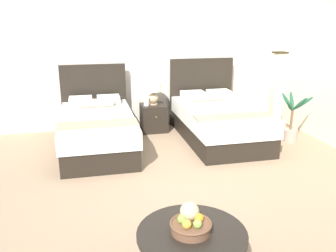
# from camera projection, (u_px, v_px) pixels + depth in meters

# --- Properties ---
(ground_plane) EXTENTS (9.27, 9.25, 0.02)m
(ground_plane) POSITION_uv_depth(u_px,v_px,m) (186.00, 185.00, 4.68)
(ground_plane) COLOR #987B5E
(wall_back) EXTENTS (9.27, 0.12, 2.63)m
(wall_back) POSITION_uv_depth(u_px,v_px,m) (147.00, 58.00, 6.91)
(wall_back) COLOR silver
(wall_back) RESTS_ON ground
(bed_near_window) EXTENTS (1.18, 2.12, 1.26)m
(bed_near_window) POSITION_uv_depth(u_px,v_px,m) (97.00, 129.00, 5.86)
(bed_near_window) COLOR black
(bed_near_window) RESTS_ON ground
(bed_near_corner) EXTENTS (1.26, 2.16, 1.31)m
(bed_near_corner) POSITION_uv_depth(u_px,v_px,m) (218.00, 121.00, 6.32)
(bed_near_corner) COLOR black
(bed_near_corner) RESTS_ON ground
(nightstand) EXTENTS (0.47, 0.48, 0.51)m
(nightstand) POSITION_uv_depth(u_px,v_px,m) (154.00, 118.00, 6.80)
(nightstand) COLOR black
(nightstand) RESTS_ON ground
(table_lamp) EXTENTS (0.30, 0.30, 0.43)m
(table_lamp) POSITION_uv_depth(u_px,v_px,m) (153.00, 90.00, 6.67)
(table_lamp) COLOR tan
(table_lamp) RESTS_ON nightstand
(vase) EXTENTS (0.11, 0.11, 0.16)m
(vase) POSITION_uv_depth(u_px,v_px,m) (146.00, 101.00, 6.64)
(vase) COLOR silver
(vase) RESTS_ON nightstand
(coffee_table) EXTENTS (0.89, 0.89, 0.45)m
(coffee_table) POSITION_uv_depth(u_px,v_px,m) (192.00, 243.00, 2.90)
(coffee_table) COLOR black
(coffee_table) RESTS_ON ground
(fruit_bowl) EXTENTS (0.34, 0.34, 0.22)m
(fruit_bowl) POSITION_uv_depth(u_px,v_px,m) (191.00, 222.00, 2.87)
(fruit_bowl) COLOR brown
(fruit_bowl) RESTS_ON coffee_table
(floor_lamp_corner) EXTENTS (0.23, 0.23, 1.47)m
(floor_lamp_corner) POSITION_uv_depth(u_px,v_px,m) (277.00, 91.00, 6.78)
(floor_lamp_corner) COLOR black
(floor_lamp_corner) RESTS_ON ground
(potted_palm) EXTENTS (0.58, 0.54, 0.87)m
(potted_palm) POSITION_uv_depth(u_px,v_px,m) (292.00, 125.00, 6.20)
(potted_palm) COLOR tan
(potted_palm) RESTS_ON ground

